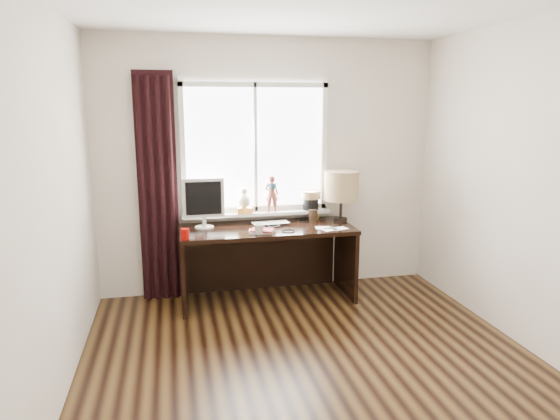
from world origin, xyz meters
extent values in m
cube|color=#4B3216|center=(0.00, 0.00, 0.00)|extent=(3.50, 4.00, 0.00)
cube|color=beige|center=(0.00, 2.00, 1.30)|extent=(3.50, 0.00, 2.60)
cube|color=beige|center=(0.00, -2.00, 1.30)|extent=(3.50, 0.00, 2.60)
cube|color=beige|center=(-1.75, 0.00, 1.30)|extent=(0.00, 4.00, 2.60)
cube|color=beige|center=(1.75, 0.00, 1.30)|extent=(0.00, 4.00, 2.60)
imported|color=silver|center=(-0.04, 1.71, 0.76)|extent=(0.38, 0.26, 0.03)
imported|color=white|center=(-0.22, 1.38, 0.80)|extent=(0.14, 0.15, 0.11)
cylinder|color=#830500|center=(-0.90, 1.34, 0.80)|extent=(0.08, 0.08, 0.10)
cube|color=white|center=(-0.15, 1.99, 1.50)|extent=(1.40, 0.02, 1.30)
cube|color=silver|center=(-0.15, 1.96, 0.88)|extent=(1.50, 0.05, 0.05)
cube|color=silver|center=(-0.15, 1.96, 2.12)|extent=(1.50, 0.05, 0.05)
cube|color=silver|center=(-0.88, 1.96, 1.50)|extent=(0.05, 0.05, 1.40)
cube|color=silver|center=(0.57, 1.96, 1.50)|extent=(0.05, 0.05, 1.40)
cube|color=silver|center=(-0.15, 1.96, 1.50)|extent=(0.03, 0.05, 1.30)
cube|color=silver|center=(-0.15, 1.91, 0.83)|extent=(1.52, 0.18, 0.03)
cylinder|color=#580B16|center=(-0.73, 1.90, 0.97)|extent=(0.13, 0.13, 0.23)
cube|color=gold|center=(-0.28, 1.88, 0.88)|extent=(0.15, 0.12, 0.06)
sphere|color=beige|center=(-0.28, 1.88, 0.97)|extent=(0.13, 0.13, 0.13)
sphere|color=beige|center=(-0.28, 1.88, 1.07)|extent=(0.07, 0.07, 0.07)
imported|color=brown|center=(0.01, 1.88, 1.04)|extent=(0.15, 0.12, 0.38)
cylinder|color=#1E4C51|center=(0.01, 1.87, 1.12)|extent=(0.10, 0.10, 0.05)
cylinder|color=black|center=(0.42, 1.90, 0.91)|extent=(0.16, 0.16, 0.12)
cylinder|color=#8C6B4C|center=(0.42, 1.90, 1.01)|extent=(0.20, 0.20, 0.08)
cube|color=black|center=(-1.13, 1.92, 1.12)|extent=(0.38, 0.05, 2.25)
cylinder|color=black|center=(-1.27, 1.89, 1.10)|extent=(0.06, 0.06, 2.20)
cylinder|color=black|center=(-1.18, 1.89, 1.10)|extent=(0.06, 0.06, 2.20)
cylinder|color=black|center=(-1.09, 1.89, 1.10)|extent=(0.06, 0.06, 2.20)
cylinder|color=black|center=(-1.00, 1.89, 1.10)|extent=(0.06, 0.06, 2.20)
cube|color=black|center=(-0.10, 1.63, 0.73)|extent=(1.70, 0.70, 0.04)
cube|color=black|center=(-0.93, 1.63, 0.35)|extent=(0.04, 0.64, 0.71)
cube|color=black|center=(0.73, 1.63, 0.35)|extent=(0.04, 0.64, 0.71)
cube|color=black|center=(-0.10, 1.97, 0.35)|extent=(1.60, 0.03, 0.71)
cylinder|color=beige|center=(-0.70, 1.73, 0.76)|extent=(0.18, 0.18, 0.01)
cylinder|color=beige|center=(-0.70, 1.73, 0.81)|extent=(0.04, 0.04, 0.10)
cube|color=beige|center=(-0.70, 1.73, 1.05)|extent=(0.40, 0.04, 0.38)
cube|color=black|center=(-0.70, 1.71, 1.05)|extent=(0.34, 0.01, 0.32)
cube|color=beige|center=(-0.19, 1.44, 0.76)|extent=(0.24, 0.20, 0.02)
cube|color=maroon|center=(-0.18, 1.43, 0.78)|extent=(0.25, 0.21, 0.01)
cylinder|color=black|center=(0.42, 1.80, 0.81)|extent=(0.09, 0.09, 0.12)
cylinder|color=black|center=(0.40, 1.81, 0.86)|extent=(0.01, 0.01, 0.22)
cylinder|color=black|center=(0.43, 1.79, 0.84)|extent=(0.01, 0.01, 0.19)
cylinder|color=black|center=(0.42, 1.81, 0.88)|extent=(0.01, 0.01, 0.25)
cylinder|color=black|center=(0.44, 1.81, 0.83)|extent=(0.01, 0.01, 0.17)
cube|color=gold|center=(0.46, 1.90, 0.81)|extent=(0.10, 0.02, 0.13)
cube|color=#996633|center=(0.46, 1.89, 0.81)|extent=(0.08, 0.01, 0.10)
cylinder|color=black|center=(0.70, 1.74, 0.77)|extent=(0.14, 0.14, 0.03)
cylinder|color=black|center=(0.70, 1.74, 0.89)|extent=(0.03, 0.03, 0.22)
cylinder|color=tan|center=(0.70, 1.74, 1.12)|extent=(0.35, 0.35, 0.30)
cube|color=white|center=(0.58, 1.42, 0.75)|extent=(0.18, 0.15, 0.00)
cube|color=white|center=(0.44, 1.49, 0.75)|extent=(0.16, 0.13, 0.00)
cube|color=white|center=(0.48, 1.41, 0.75)|extent=(0.18, 0.15, 0.00)
torus|color=black|center=(0.07, 1.42, 0.75)|extent=(0.14, 0.14, 0.01)
torus|color=black|center=(0.31, 1.80, 0.75)|extent=(0.12, 0.12, 0.01)
torus|color=black|center=(-0.02, 1.65, 0.75)|extent=(0.13, 0.13, 0.01)
camera|label=1|loc=(-0.99, -3.05, 1.93)|focal=32.00mm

